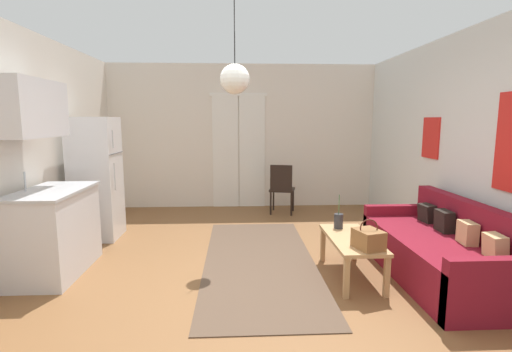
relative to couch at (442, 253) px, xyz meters
The scene contains 12 objects.
ground_plane 2.07m from the couch, behind, with size 5.53×8.17×0.10m, color brown.
wall_back 4.18m from the couch, 119.92° to the left, with size 5.13×0.13×2.67m.
area_rug 1.98m from the couch, 162.97° to the left, with size 1.27×3.12×0.01m, color brown.
couch is the anchor object (origin of this frame).
coffee_table 0.94m from the couch, behind, with size 0.46×1.04×0.43m.
bamboo_vase 1.10m from the couch, 156.87° to the left, with size 0.10×0.10×0.39m.
handbag 0.96m from the couch, 163.44° to the right, with size 0.29×0.32×0.29m.
refrigerator 4.43m from the couch, 158.42° to the left, with size 0.61×0.60×1.69m.
kitchen_counter 4.17m from the couch, behind, with size 0.61×1.13×2.06m.
accent_chair 3.13m from the couch, 115.55° to the left, with size 0.50×0.49×0.88m.
pendant_lamp_near 2.77m from the couch, 169.38° to the right, with size 0.25×0.25×0.81m.
pendant_lamp_far 3.02m from the couch, 155.93° to the left, with size 0.24×0.24×0.61m.
Camera 1 is at (-0.11, -3.34, 1.65)m, focal length 26.54 mm.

